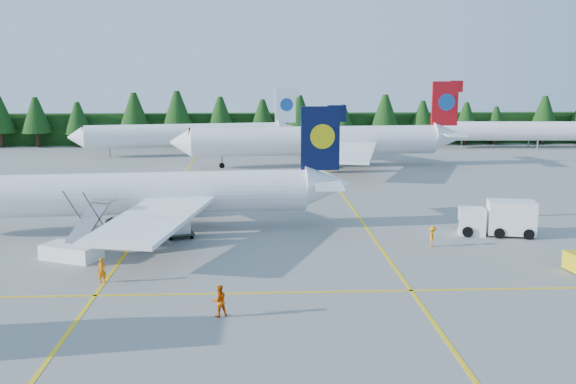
{
  "coord_description": "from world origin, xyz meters",
  "views": [
    {
      "loc": [
        -3.75,
        -44.76,
        13.69
      ],
      "look_at": [
        -1.12,
        10.18,
        3.5
      ],
      "focal_mm": 40.0,
      "sensor_mm": 36.0,
      "label": 1
    }
  ],
  "objects_px": {
    "airliner_red": "(310,141)",
    "service_truck": "(497,218)",
    "airliner_navy": "(120,195)",
    "airstairs": "(74,247)"
  },
  "relations": [
    {
      "from": "airliner_red",
      "to": "service_truck",
      "type": "bearing_deg",
      "value": -77.69
    },
    {
      "from": "airliner_red",
      "to": "airliner_navy",
      "type": "bearing_deg",
      "value": -121.44
    },
    {
      "from": "airstairs",
      "to": "service_truck",
      "type": "xyz_separation_m",
      "value": [
        34.3,
        5.34,
        0.65
      ]
    },
    {
      "from": "service_truck",
      "to": "airliner_red",
      "type": "bearing_deg",
      "value": 118.77
    },
    {
      "from": "airliner_red",
      "to": "airstairs",
      "type": "relative_size",
      "value": 6.55
    },
    {
      "from": "airliner_red",
      "to": "service_truck",
      "type": "distance_m",
      "value": 43.93
    },
    {
      "from": "airstairs",
      "to": "service_truck",
      "type": "bearing_deg",
      "value": 32.7
    },
    {
      "from": "airliner_navy",
      "to": "airliner_red",
      "type": "xyz_separation_m",
      "value": [
        19.88,
        38.95,
        0.51
      ]
    },
    {
      "from": "airliner_navy",
      "to": "service_truck",
      "type": "height_order",
      "value": "airliner_navy"
    },
    {
      "from": "airstairs",
      "to": "service_truck",
      "type": "height_order",
      "value": "airstairs"
    }
  ]
}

